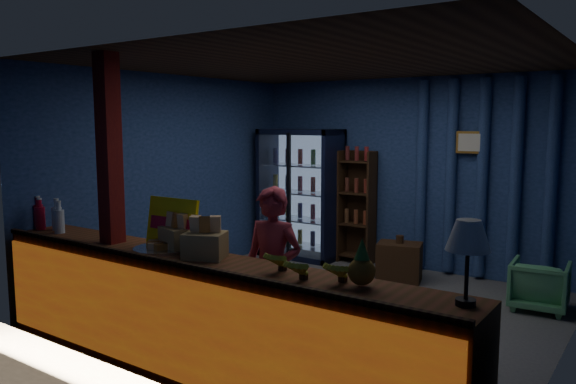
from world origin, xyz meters
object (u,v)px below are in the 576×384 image
(shopkeeper, at_px, (272,273))
(table_lamp, at_px, (468,239))
(pastry_tray, at_px, (162,247))
(green_chair, at_px, (539,285))

(shopkeeper, bearing_deg, table_lamp, -23.90)
(pastry_tray, bearing_deg, green_chair, 53.82)
(shopkeeper, distance_m, green_chair, 3.12)
(green_chair, bearing_deg, pastry_tray, 49.76)
(shopkeeper, height_order, pastry_tray, shopkeeper)
(green_chair, relative_size, pastry_tray, 1.24)
(green_chair, bearing_deg, table_lamp, 89.02)
(shopkeeper, height_order, green_chair, shopkeeper)
(green_chair, height_order, pastry_tray, pastry_tray)
(shopkeeper, relative_size, pastry_tray, 3.12)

